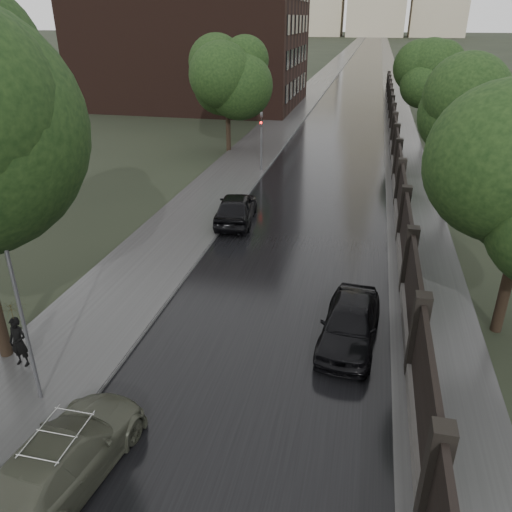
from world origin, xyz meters
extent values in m
plane|color=black|center=(0.00, 0.00, 0.00)|extent=(800.00, 800.00, 0.00)
cube|color=black|center=(0.00, 190.00, 0.01)|extent=(8.00, 420.00, 0.02)
cube|color=#2D2D2D|center=(-6.00, 190.00, 0.08)|extent=(4.00, 420.00, 0.16)
cube|color=#2D2D2D|center=(5.50, 190.00, 0.04)|extent=(3.00, 420.00, 0.08)
cube|color=#383533|center=(4.60, 32.00, 0.25)|extent=(0.40, 75.00, 0.50)
cube|color=black|center=(4.60, 32.00, 1.50)|extent=(0.15, 75.00, 2.00)
cube|color=black|center=(4.60, 70.00, 1.35)|extent=(0.45, 0.45, 2.70)
cylinder|color=black|center=(-8.00, 30.00, 2.93)|extent=(0.36, 0.36, 5.85)
sphere|color=black|center=(-8.00, 30.00, 5.27)|extent=(4.25, 4.25, 4.25)
cylinder|color=black|center=(7.50, 22.00, 2.76)|extent=(0.36, 0.36, 5.53)
sphere|color=black|center=(7.50, 22.00, 4.97)|extent=(4.08, 4.08, 4.08)
cylinder|color=black|center=(7.50, 40.00, 2.76)|extent=(0.36, 0.36, 5.53)
sphere|color=black|center=(7.50, 40.00, 4.97)|extent=(4.08, 4.08, 4.08)
cylinder|color=#59595E|center=(-5.40, 1.50, 2.50)|extent=(0.10, 0.10, 5.00)
cube|color=#59595E|center=(-5.40, 1.50, 5.05)|extent=(0.25, 0.12, 0.12)
cylinder|color=#59595E|center=(-4.30, 25.00, 1.50)|extent=(0.12, 0.12, 3.00)
imported|color=#59595E|center=(-4.30, 25.00, 3.50)|extent=(0.16, 0.20, 1.00)
sphere|color=#FF0C0C|center=(-4.30, 24.85, 3.35)|extent=(0.14, 0.14, 0.14)
cube|color=black|center=(-18.00, 52.00, 10.00)|extent=(24.00, 18.00, 20.00)
imported|color=#404335|center=(-3.28, -0.67, 0.69)|extent=(2.47, 4.95, 1.38)
imported|color=black|center=(-3.60, 15.64, 0.77)|extent=(2.29, 4.71, 1.55)
imported|color=black|center=(2.67, 6.19, 0.73)|extent=(2.07, 4.43, 1.47)
imported|color=black|center=(-6.77, 2.67, 0.96)|extent=(0.60, 0.41, 1.60)
imported|color=black|center=(-6.77, 2.67, 2.24)|extent=(0.97, 0.99, 0.85)
camera|label=1|loc=(2.70, -7.59, 9.56)|focal=35.00mm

